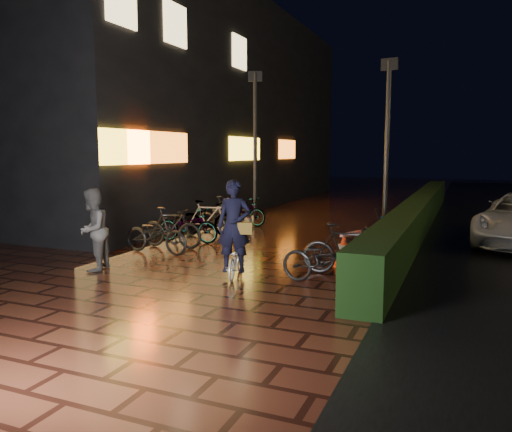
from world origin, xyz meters
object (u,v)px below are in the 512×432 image
at_px(bystander_person, 93,230).
at_px(cyclist, 235,241).
at_px(traffic_barrier, 362,246).
at_px(cart_assembly, 386,223).

distance_m(bystander_person, cyclist, 3.04).
xyz_separation_m(cyclist, traffic_barrier, (2.04, 2.41, -0.36)).
xyz_separation_m(bystander_person, traffic_barrier, (5.02, 3.04, -0.50)).
bearing_deg(bystander_person, cart_assembly, 124.33).
distance_m(cyclist, cart_assembly, 5.90).
xyz_separation_m(bystander_person, cart_assembly, (5.08, 6.14, -0.39)).
bearing_deg(cart_assembly, traffic_barrier, -91.25).
distance_m(traffic_barrier, cart_assembly, 3.10).
distance_m(bystander_person, traffic_barrier, 5.89).
bearing_deg(bystander_person, traffic_barrier, 105.21).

